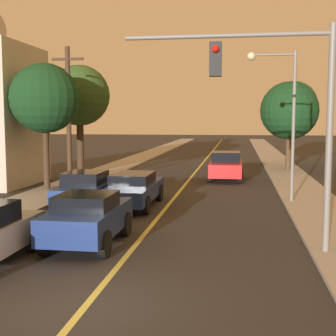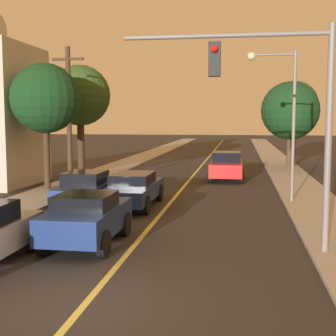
% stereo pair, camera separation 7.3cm
% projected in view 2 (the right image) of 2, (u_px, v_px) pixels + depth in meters
% --- Properties ---
extents(ground_plane, '(200.00, 200.00, 0.00)m').
position_uv_depth(ground_plane, '(84.00, 306.00, 9.13)').
color(ground_plane, '#2D2B28').
extents(road_surface, '(9.70, 80.00, 0.01)m').
position_uv_depth(road_surface, '(208.00, 157.00, 44.51)').
color(road_surface, '#2D2B28').
rests_on(road_surface, ground).
extents(sidewalk_left, '(2.50, 80.00, 0.12)m').
position_uv_depth(sidewalk_left, '(146.00, 156.00, 45.43)').
color(sidewalk_left, '#9E998E').
rests_on(sidewalk_left, ground).
extents(sidewalk_right, '(2.50, 80.00, 0.12)m').
position_uv_depth(sidewalk_right, '(274.00, 158.00, 43.58)').
color(sidewalk_right, '#9E998E').
rests_on(sidewalk_right, ground).
extents(car_near_lane_front, '(1.87, 3.81, 1.53)m').
position_uv_depth(car_near_lane_front, '(87.00, 218.00, 13.45)').
color(car_near_lane_front, navy).
rests_on(car_near_lane_front, ground).
extents(car_near_lane_second, '(1.86, 4.95, 1.43)m').
position_uv_depth(car_near_lane_second, '(134.00, 189.00, 19.34)').
color(car_near_lane_second, navy).
rests_on(car_near_lane_second, ground).
extents(car_outer_lane_second, '(1.90, 4.19, 1.43)m').
position_uv_depth(car_outer_lane_second, '(86.00, 187.00, 19.94)').
color(car_outer_lane_second, navy).
rests_on(car_outer_lane_second, ground).
extents(car_far_oncoming, '(1.99, 4.25, 1.69)m').
position_uv_depth(car_far_oncoming, '(227.00, 166.00, 27.89)').
color(car_far_oncoming, red).
rests_on(car_far_oncoming, ground).
extents(traffic_signal_mast, '(5.53, 0.42, 5.96)m').
position_uv_depth(traffic_signal_mast, '(278.00, 97.00, 12.30)').
color(traffic_signal_mast, slate).
rests_on(traffic_signal_mast, ground).
extents(streetlamp_right, '(2.07, 0.36, 6.37)m').
position_uv_depth(streetlamp_right, '(281.00, 104.00, 19.82)').
color(streetlamp_right, slate).
rests_on(streetlamp_right, ground).
extents(utility_pole_left, '(1.60, 0.24, 7.05)m').
position_uv_depth(utility_pole_left, '(69.00, 116.00, 23.17)').
color(utility_pole_left, '#422D1E').
rests_on(utility_pole_left, ground).
extents(tree_left_near, '(3.56, 3.56, 6.68)m').
position_uv_depth(tree_left_near, '(80.00, 96.00, 27.49)').
color(tree_left_near, '#3D2B1C').
rests_on(tree_left_near, ground).
extents(tree_left_far, '(3.47, 3.47, 6.28)m').
position_uv_depth(tree_left_far, '(45.00, 99.00, 23.22)').
color(tree_left_far, '#3D2B1C').
rests_on(tree_left_far, ground).
extents(tree_right_near, '(3.61, 3.61, 6.43)m').
position_uv_depth(tree_right_near, '(294.00, 105.00, 35.71)').
color(tree_right_near, '#3D2B1C').
rests_on(tree_right_near, ground).
extents(tree_right_far, '(3.98, 3.98, 6.09)m').
position_uv_depth(tree_right_far, '(290.00, 111.00, 32.04)').
color(tree_right_far, '#4C3823').
rests_on(tree_right_far, ground).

